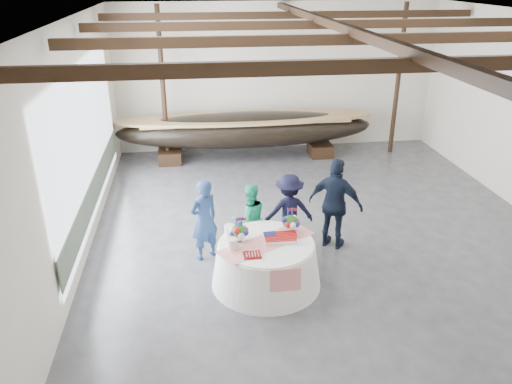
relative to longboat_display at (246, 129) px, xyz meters
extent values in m
cube|color=#3D3D42|center=(1.13, -4.97, -0.93)|extent=(10.00, 12.00, 0.01)
cube|color=silver|center=(1.13, 1.03, 1.32)|extent=(10.00, 0.02, 4.50)
cube|color=silver|center=(1.13, -10.97, 1.32)|extent=(10.00, 0.02, 4.50)
cube|color=silver|center=(-3.87, -4.97, 1.32)|extent=(0.02, 12.00, 4.50)
cube|color=white|center=(1.13, -4.97, 3.57)|extent=(10.00, 12.00, 0.01)
cube|color=black|center=(1.13, -8.47, 3.32)|extent=(9.80, 0.12, 0.18)
cube|color=black|center=(1.13, -5.97, 3.32)|extent=(9.80, 0.12, 0.18)
cube|color=black|center=(1.13, -3.47, 3.32)|extent=(9.80, 0.12, 0.18)
cube|color=black|center=(1.13, -0.97, 3.32)|extent=(9.80, 0.12, 0.18)
cube|color=black|center=(1.13, -4.97, 3.45)|extent=(0.15, 11.76, 0.15)
cylinder|color=black|center=(-2.37, 0.00, 1.32)|extent=(0.14, 0.14, 4.50)
cylinder|color=black|center=(4.63, 0.00, 1.32)|extent=(0.14, 0.14, 4.50)
cube|color=silver|center=(-3.82, -3.97, 1.07)|extent=(0.02, 7.00, 3.20)
cube|color=#596654|center=(-3.81, -3.97, -0.03)|extent=(0.02, 7.00, 0.60)
cube|color=black|center=(-2.32, 0.00, -0.73)|extent=(0.68, 0.87, 0.39)
cube|color=black|center=(2.32, 0.00, -0.73)|extent=(0.68, 0.87, 0.39)
ellipsoid|color=black|center=(0.00, 0.00, -0.01)|extent=(7.73, 1.55, 1.06)
cube|color=#9E7A4C|center=(0.00, 0.00, 0.28)|extent=(6.19, 1.01, 0.06)
cone|color=white|center=(-0.42, -6.71, -0.51)|extent=(2.01, 2.01, 0.83)
cylinder|color=white|center=(-0.42, -6.71, -0.09)|extent=(1.70, 1.70, 0.04)
cube|color=red|center=(-0.42, -6.71, -0.06)|extent=(1.89, 1.38, 0.01)
cube|color=white|center=(-0.15, -6.66, -0.03)|extent=(0.60, 0.40, 0.07)
cylinder|color=white|center=(-1.04, -6.86, 0.04)|extent=(0.18, 0.18, 0.20)
cylinder|color=white|center=(-1.05, -6.39, 0.05)|extent=(0.18, 0.18, 0.23)
cube|color=maroon|center=(-0.73, -7.13, -0.05)|extent=(0.30, 0.24, 0.03)
cone|color=silver|center=(0.14, -6.83, -0.01)|extent=(0.09, 0.09, 0.12)
imported|color=navy|center=(-1.49, -5.64, -0.08)|extent=(0.73, 0.67, 1.68)
imported|color=#22B385|center=(-0.57, -5.51, -0.19)|extent=(0.82, 0.70, 1.48)
imported|color=black|center=(0.25, -5.39, -0.13)|extent=(1.05, 0.63, 1.60)
imported|color=black|center=(1.18, -5.55, 0.04)|extent=(1.20, 1.04, 1.94)
camera|label=1|loc=(-1.64, -14.39, 4.39)|focal=35.00mm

